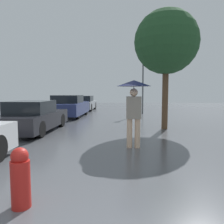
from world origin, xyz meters
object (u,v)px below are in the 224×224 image
at_px(parked_car_third, 69,107).
at_px(parked_car_farthest, 83,103).
at_px(parked_car_second, 33,117).
at_px(pedestrian, 134,97).
at_px(tree, 166,42).
at_px(fire_hydrant, 20,178).
at_px(street_lamp, 143,68).

distance_m(parked_car_third, parked_car_farthest, 4.91).
bearing_deg(parked_car_second, parked_car_third, 89.64).
distance_m(pedestrian, tree, 4.08).
distance_m(parked_car_second, parked_car_third, 5.20).
xyz_separation_m(pedestrian, parked_car_second, (-3.85, 2.30, -0.85)).
xyz_separation_m(parked_car_second, parked_car_third, (0.03, 5.20, 0.07)).
xyz_separation_m(pedestrian, parked_car_farthest, (-3.86, 12.41, -0.83)).
bearing_deg(parked_car_second, fire_hydrant, -67.98).
xyz_separation_m(tree, street_lamp, (-0.44, 6.44, -0.33)).
bearing_deg(parked_car_second, tree, 9.50).
distance_m(parked_car_farthest, tree, 11.03).
bearing_deg(parked_car_second, pedestrian, -30.77).
xyz_separation_m(parked_car_third, tree, (5.22, -4.32, 2.91)).
distance_m(pedestrian, parked_car_third, 8.45).
distance_m(pedestrian, street_lamp, 9.83).
distance_m(parked_car_second, fire_hydrant, 6.00).
relative_size(pedestrian, tree, 0.38).
bearing_deg(fire_hydrant, parked_car_second, 112.02).
distance_m(parked_car_third, tree, 7.38).
xyz_separation_m(pedestrian, fire_hydrant, (-1.61, -3.27, -1.00)).
relative_size(tree, street_lamp, 1.06).
bearing_deg(pedestrian, fire_hydrant, -116.18).
xyz_separation_m(parked_car_third, fire_hydrant, (2.22, -10.76, -0.23)).
height_order(pedestrian, parked_car_second, pedestrian).
relative_size(parked_car_farthest, tree, 0.79).
bearing_deg(parked_car_farthest, parked_car_third, -89.59).
height_order(parked_car_second, street_lamp, street_lamp).
height_order(tree, street_lamp, tree).
distance_m(parked_car_second, parked_car_farthest, 10.11).
distance_m(parked_car_third, street_lamp, 5.84).
relative_size(pedestrian, parked_car_third, 0.46).
distance_m(tree, street_lamp, 6.47).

